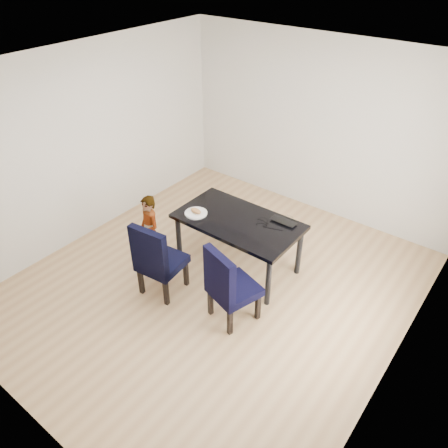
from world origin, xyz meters
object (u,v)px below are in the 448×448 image
Objects in this scene: laptop at (285,220)px; child at (150,231)px; chair_left at (162,257)px; chair_right at (234,284)px; plate at (196,213)px; dining_table at (238,243)px.

child is at bearing 34.56° from laptop.
chair_left is 1.00× the size of child.
chair_right is 1.21m from plate.
child reaches higher than plate.
laptop reaches higher than dining_table.
chair_right reaches higher than dining_table.
plate is (-1.04, 0.56, 0.25)m from chair_right.
child is at bearing 143.56° from chair_left.
plate is at bearing 61.47° from child.
chair_left is at bearing -154.12° from chair_right.
chair_right is 1.16m from laptop.
plate is at bearing 29.22° from laptop.
dining_table is at bearing 57.32° from chair_left.
chair_left reaches higher than dining_table.
chair_right is at bearing 91.58° from laptop.
chair_right is 3.02× the size of laptop.
dining_table is at bearing 50.83° from child.
chair_left is 1.63m from laptop.
chair_left is at bearing -85.45° from plate.
chair_left is (-0.47, -0.94, 0.14)m from dining_table.
laptop is at bearing 35.63° from dining_table.
child is (-1.49, 0.13, 0.01)m from chair_right.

